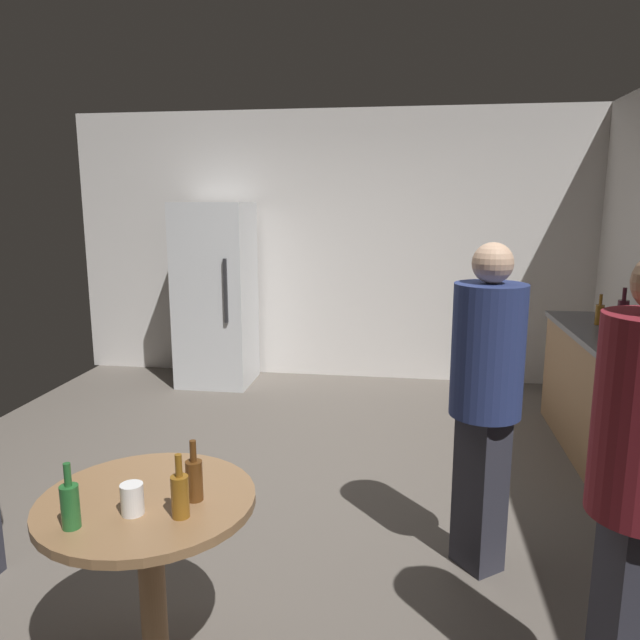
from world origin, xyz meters
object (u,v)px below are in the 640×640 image
beer_bottle_on_counter (599,314)px  beer_bottle_brown (194,478)px  foreground_table (149,523)px  person_in_navy_shirt (486,385)px  wine_bottle_on_counter (622,314)px  beer_bottle_green (70,504)px  beer_bottle_amber (180,494)px  refrigerator (216,294)px  plastic_cup_white (132,499)px  kettle (622,329)px

beer_bottle_on_counter → beer_bottle_brown: 3.49m
beer_bottle_brown → foreground_table: bearing=-177.5°
beer_bottle_brown → person_in_navy_shirt: 1.45m
wine_bottle_on_counter → beer_bottle_green: wine_bottle_on_counter is taller
beer_bottle_on_counter → beer_bottle_brown: beer_bottle_on_counter is taller
foreground_table → beer_bottle_amber: size_ratio=3.48×
refrigerator → foreground_table: size_ratio=2.25×
foreground_table → person_in_navy_shirt: person_in_navy_shirt is taller
foreground_table → beer_bottle_green: size_ratio=3.48×
beer_bottle_green → person_in_navy_shirt: person_in_navy_shirt is taller
beer_bottle_brown → beer_bottle_green: 0.42m
wine_bottle_on_counter → person_in_navy_shirt: bearing=-124.8°
beer_bottle_brown → person_in_navy_shirt: (1.13, 0.89, 0.13)m
beer_bottle_amber → foreground_table: bearing=147.0°
beer_bottle_amber → person_in_navy_shirt: bearing=41.7°
refrigerator → beer_bottle_amber: 4.02m
refrigerator → beer_bottle_on_counter: size_ratio=7.83×
person_in_navy_shirt → refrigerator: bearing=-88.7°
beer_bottle_brown → beer_bottle_amber: bearing=-92.9°
plastic_cup_white → person_in_navy_shirt: size_ratio=0.07×
wine_bottle_on_counter → beer_bottle_on_counter: 0.22m
beer_bottle_on_counter → beer_bottle_green: bearing=-130.3°
beer_bottle_on_counter → person_in_navy_shirt: person_in_navy_shirt is taller
kettle → wine_bottle_on_counter: wine_bottle_on_counter is taller
beer_bottle_brown → plastic_cup_white: 0.22m
wine_bottle_on_counter → plastic_cup_white: size_ratio=2.82×
beer_bottle_on_counter → beer_bottle_brown: size_ratio=1.00×
beer_bottle_on_counter → plastic_cup_white: bearing=-129.5°
wine_bottle_on_counter → refrigerator: bearing=160.5°
beer_bottle_on_counter → wine_bottle_on_counter: bearing=-64.8°
beer_bottle_brown → plastic_cup_white: beer_bottle_brown is taller
beer_bottle_amber → person_in_navy_shirt: (1.14, 1.01, 0.13)m
beer_bottle_amber → beer_bottle_green: 0.36m
plastic_cup_white → person_in_navy_shirt: 1.67m
refrigerator → person_in_navy_shirt: size_ratio=1.11×
refrigerator → beer_bottle_amber: bearing=-73.6°
beer_bottle_on_counter → beer_bottle_brown: bearing=-128.6°
kettle → beer_bottle_brown: (-2.18, -2.24, -0.15)m
foreground_table → beer_bottle_brown: (0.18, 0.01, 0.19)m
beer_bottle_on_counter → kettle: bearing=-89.3°
plastic_cup_white → wine_bottle_on_counter: bearing=47.3°
refrigerator → person_in_navy_shirt: (2.27, -2.84, 0.05)m
beer_bottle_on_counter → beer_bottle_green: 3.89m
beer_bottle_green → foreground_table: bearing=55.8°
kettle → wine_bottle_on_counter: size_ratio=0.79×
beer_bottle_amber → kettle: bearing=47.3°
beer_bottle_amber → beer_bottle_green: same height
foreground_table → plastic_cup_white: bearing=-88.8°
refrigerator → wine_bottle_on_counter: (3.40, -1.21, 0.12)m
wine_bottle_on_counter → beer_bottle_on_counter: bearing=115.2°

